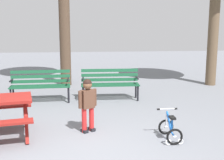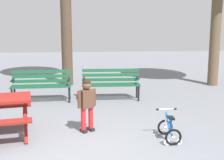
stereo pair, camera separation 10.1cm
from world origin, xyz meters
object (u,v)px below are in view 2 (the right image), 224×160
object	(u,v)px
park_bench_far_left	(41,83)
child_standing	(87,101)
park_bench_left	(111,82)
kids_bicycle	(169,129)

from	to	relation	value
park_bench_far_left	child_standing	world-z (taller)	child_standing
park_bench_far_left	park_bench_left	world-z (taller)	same
park_bench_left	kids_bicycle	xyz separation A→B (m)	(0.82, -3.10, -0.31)
park_bench_far_left	park_bench_left	distance (m)	1.91
child_standing	park_bench_left	bearing A→B (deg)	75.00
park_bench_left	child_standing	distance (m)	2.63
park_bench_left	park_bench_far_left	bearing A→B (deg)	-178.67
park_bench_left	kids_bicycle	size ratio (longest dim) A/B	2.84
child_standing	kids_bicycle	world-z (taller)	child_standing
park_bench_far_left	kids_bicycle	bearing A→B (deg)	-48.34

